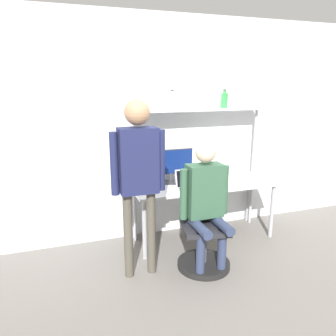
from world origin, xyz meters
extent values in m
plane|color=slate|center=(0.00, 0.00, 0.00)|extent=(12.00, 12.00, 0.00)
cube|color=silver|center=(0.00, 0.72, 1.35)|extent=(8.00, 0.06, 2.70)
cube|color=white|center=(0.00, 0.35, 0.71)|extent=(1.78, 0.67, 0.03)
cylinder|color=#A5A5AA|center=(-0.83, 0.08, 0.35)|extent=(0.05, 0.05, 0.69)
cylinder|color=#A5A5AA|center=(0.83, 0.08, 0.35)|extent=(0.05, 0.05, 0.69)
cylinder|color=#A5A5AA|center=(-0.83, 0.63, 0.35)|extent=(0.05, 0.05, 0.69)
cylinder|color=#A5A5AA|center=(0.83, 0.63, 0.35)|extent=(0.05, 0.05, 0.69)
cube|color=silver|center=(0.00, 0.55, 1.60)|extent=(1.69, 0.25, 0.02)
cylinder|color=#B2B2B7|center=(-0.82, 0.55, 0.80)|extent=(0.04, 0.04, 1.61)
cylinder|color=#B2B2B7|center=(0.82, 0.55, 0.80)|extent=(0.04, 0.04, 1.61)
cylinder|color=#333338|center=(-0.37, 0.50, 0.73)|extent=(0.22, 0.22, 0.01)
cylinder|color=#333338|center=(-0.37, 0.50, 0.79)|extent=(0.06, 0.06, 0.11)
cube|color=#333338|center=(-0.37, 0.51, 0.98)|extent=(0.55, 0.01, 0.31)
cube|color=navy|center=(-0.37, 0.50, 0.98)|extent=(0.53, 0.02, 0.28)
cube|color=#BCBCC1|center=(-0.26, 0.18, 0.73)|extent=(0.29, 0.21, 0.01)
cube|color=black|center=(-0.26, 0.16, 0.73)|extent=(0.25, 0.12, 0.00)
cube|color=#BCBCC1|center=(-0.26, 0.26, 0.84)|extent=(0.29, 0.06, 0.21)
cube|color=black|center=(-0.26, 0.25, 0.84)|extent=(0.26, 0.05, 0.18)
cube|color=#264C8C|center=(-0.03, 0.17, 0.73)|extent=(0.07, 0.15, 0.01)
cube|color=black|center=(-0.03, 0.17, 0.73)|extent=(0.06, 0.13, 0.00)
cylinder|color=black|center=(-0.28, -0.29, 0.03)|extent=(0.56, 0.56, 0.06)
cylinder|color=#4C4C51|center=(-0.28, -0.29, 0.25)|extent=(0.06, 0.06, 0.38)
cube|color=#26262B|center=(-0.28, -0.29, 0.46)|extent=(0.55, 0.55, 0.05)
cube|color=#26262B|center=(-0.24, -0.09, 0.71)|extent=(0.41, 0.13, 0.45)
cylinder|color=#2D3856|center=(-0.40, -0.46, 0.24)|extent=(0.09, 0.09, 0.49)
cylinder|color=#2D3856|center=(-0.16, -0.46, 0.24)|extent=(0.09, 0.09, 0.49)
cylinder|color=#2D3856|center=(-0.40, -0.43, 0.53)|extent=(0.10, 0.38, 0.10)
cylinder|color=#2D3856|center=(-0.16, -0.43, 0.53)|extent=(0.10, 0.38, 0.10)
cube|color=#33593F|center=(-0.28, -0.26, 0.85)|extent=(0.37, 0.20, 0.55)
cylinder|color=#33593F|center=(-0.51, -0.26, 0.83)|extent=(0.08, 0.08, 0.52)
cylinder|color=#33593F|center=(-0.05, -0.26, 0.83)|extent=(0.08, 0.08, 0.52)
sphere|color=beige|center=(-0.28, -0.26, 1.25)|extent=(0.21, 0.21, 0.21)
cylinder|color=#4C473D|center=(-1.07, -0.20, 0.44)|extent=(0.09, 0.09, 0.88)
cylinder|color=#4C473D|center=(-0.83, -0.20, 0.44)|extent=(0.09, 0.09, 0.88)
cube|color=#1E234C|center=(-0.95, -0.20, 1.20)|extent=(0.36, 0.20, 0.63)
cylinder|color=#1E234C|center=(-1.18, -0.20, 1.18)|extent=(0.08, 0.08, 0.60)
cylinder|color=#1E234C|center=(-0.72, -0.20, 1.18)|extent=(0.08, 0.08, 0.60)
sphere|color=tan|center=(-0.95, -0.20, 1.65)|extent=(0.24, 0.24, 0.24)
cylinder|color=#2D8C3F|center=(0.34, 0.55, 1.70)|extent=(0.09, 0.09, 0.18)
cylinder|color=#2D8C3F|center=(0.34, 0.55, 1.81)|extent=(0.04, 0.04, 0.03)
cylinder|color=black|center=(0.34, 0.55, 1.83)|extent=(0.04, 0.04, 0.01)
cylinder|color=silver|center=(-0.34, 0.55, 1.70)|extent=(0.09, 0.09, 0.18)
cylinder|color=silver|center=(-0.34, 0.55, 1.80)|extent=(0.04, 0.04, 0.03)
cylinder|color=black|center=(-0.34, 0.55, 1.83)|extent=(0.04, 0.04, 0.01)
camera|label=1|loc=(-1.66, -3.13, 1.90)|focal=35.00mm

